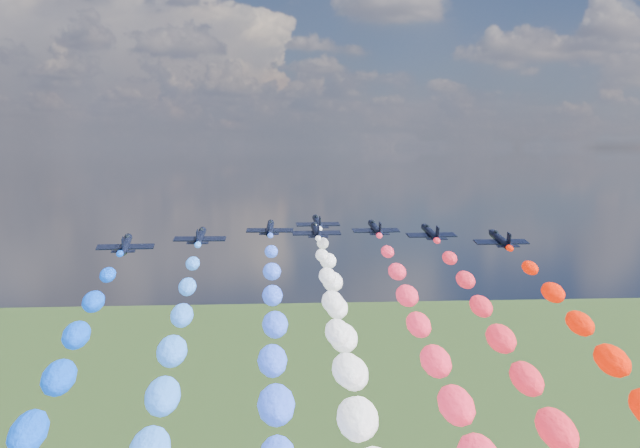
{
  "coord_description": "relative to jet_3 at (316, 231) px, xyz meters",
  "views": [
    {
      "loc": [
        -10.48,
        -133.12,
        110.79
      ],
      "look_at": [
        0.0,
        4.0,
        96.94
      ],
      "focal_mm": 42.53,
      "sensor_mm": 36.0,
      "label": 1
    }
  ],
  "objects": [
    {
      "name": "jet_7",
      "position": [
        30.91,
        -16.17,
        0.0
      ],
      "size": [
        9.51,
        12.85,
        4.68
      ],
      "primitive_type": null,
      "rotation": [
        0.16,
        0.0,
        0.02
      ],
      "color": "black"
    },
    {
      "name": "jet_6",
      "position": [
        21.16,
        -4.96,
        0.0
      ],
      "size": [
        10.02,
        13.21,
        4.68
      ],
      "primitive_type": null,
      "rotation": [
        0.16,
        0.0,
        0.06
      ],
      "color": "black"
    },
    {
      "name": "trail_4",
      "position": [
        1.47,
        -51.04,
        -17.78
      ],
      "size": [
        5.75,
        130.59,
        39.62
      ],
      "primitive_type": null,
      "color": "white"
    },
    {
      "name": "jet_5",
      "position": [
        11.98,
        3.62,
        0.0
      ],
      "size": [
        9.92,
        13.15,
        4.68
      ],
      "primitive_type": null,
      "rotation": [
        0.16,
        0.0,
        0.06
      ],
      "color": "black"
    },
    {
      "name": "jet_1",
      "position": [
        -21.47,
        -7.71,
        0.0
      ],
      "size": [
        9.66,
        12.96,
        4.68
      ],
      "primitive_type": null,
      "rotation": [
        0.16,
        0.0,
        -0.03
      ],
      "color": "black"
    },
    {
      "name": "jet_2",
      "position": [
        -8.81,
        5.38,
        0.0
      ],
      "size": [
        9.9,
        13.13,
        4.68
      ],
      "primitive_type": null,
      "rotation": [
        0.16,
        0.0,
        -0.05
      ],
      "color": "black"
    },
    {
      "name": "jet_0",
      "position": [
        -32.86,
        -17.76,
        0.0
      ],
      "size": [
        10.06,
        13.24,
        4.68
      ],
      "primitive_type": null,
      "rotation": [
        0.16,
        0.0,
        0.07
      ],
      "color": "black"
    },
    {
      "name": "jet_3",
      "position": [
        0.0,
        0.0,
        0.0
      ],
      "size": [
        9.53,
        12.87,
        4.68
      ],
      "primitive_type": null,
      "rotation": [
        0.16,
        0.0,
        0.02
      ],
      "color": "black"
    },
    {
      "name": "jet_4",
      "position": [
        1.47,
        16.56,
        0.0
      ],
      "size": [
        9.74,
        13.01,
        4.68
      ],
      "primitive_type": null,
      "rotation": [
        0.16,
        0.0,
        0.04
      ],
      "color": "black"
    }
  ]
}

